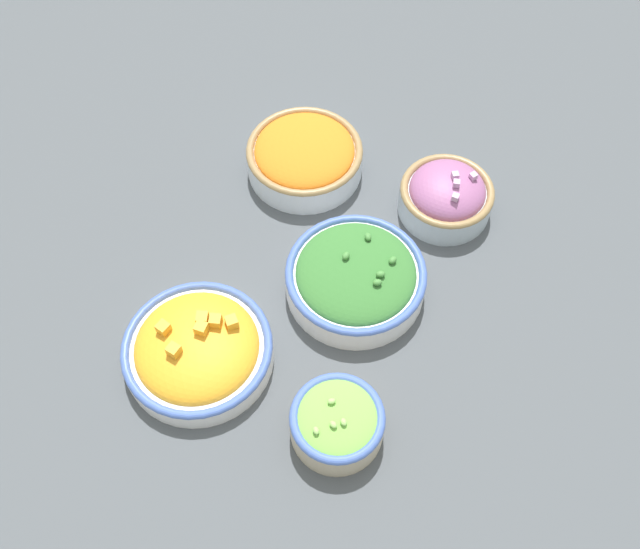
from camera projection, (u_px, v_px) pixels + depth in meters
The scene contains 6 objects.
ground_plane at pixel (320, 285), 1.03m from camera, with size 3.00×3.00×0.00m, color #4C5156.
bowl_broccoli at pixel (356, 277), 1.00m from camera, with size 0.20×0.20×0.07m.
bowl_lettuce at pixel (337, 422), 0.89m from camera, with size 0.12×0.12×0.07m.
bowl_carrots at pixel (305, 156), 1.12m from camera, with size 0.18×0.18×0.07m.
bowl_squash at pixel (198, 349), 0.95m from camera, with size 0.20×0.20×0.07m.
bowl_red_onion at pixel (446, 195), 1.08m from camera, with size 0.14×0.14×0.08m.
Camera 1 is at (-0.49, -0.21, 0.89)m, focal length 40.00 mm.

